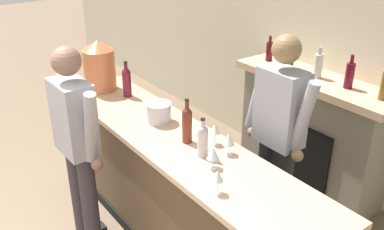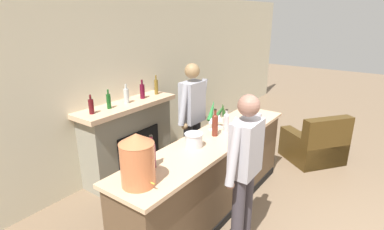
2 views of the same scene
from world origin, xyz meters
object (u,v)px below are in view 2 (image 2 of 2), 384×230
(wine_bottle_rose_blush, at_px, (152,153))
(wine_glass_front_right, at_px, (236,120))
(fireplace_stone, at_px, (129,138))
(wine_glass_front_left, at_px, (254,117))
(armchair_black, at_px, (315,147))
(potted_plant_corner, at_px, (218,118))
(ice_bucket_steel, at_px, (194,140))
(wine_bottle_cabernet_heavy, at_px, (215,124))
(wine_glass_near_bucket, at_px, (219,118))
(copper_dispenser, at_px, (137,159))
(wine_bottle_merlot_tall, at_px, (226,121))
(person_customer, at_px, (244,170))
(person_bartender, at_px, (192,119))
(wine_glass_mid_counter, at_px, (212,121))

(wine_bottle_rose_blush, relative_size, wine_glass_front_right, 2.10)
(fireplace_stone, distance_m, wine_glass_front_left, 1.96)
(armchair_black, distance_m, potted_plant_corner, 2.04)
(ice_bucket_steel, bearing_deg, wine_bottle_cabernet_heavy, -2.64)
(wine_bottle_cabernet_heavy, relative_size, wine_glass_near_bucket, 2.08)
(wine_bottle_cabernet_heavy, bearing_deg, wine_bottle_rose_blush, 176.03)
(copper_dispenser, bearing_deg, wine_bottle_cabernet_heavy, 2.15)
(wine_bottle_cabernet_heavy, distance_m, wine_bottle_merlot_tall, 0.23)
(wine_bottle_rose_blush, distance_m, wine_glass_near_bucket, 1.36)
(person_customer, bearing_deg, person_bartender, 55.82)
(person_customer, relative_size, ice_bucket_steel, 8.22)
(wine_bottle_merlot_tall, xyz_separation_m, wine_glass_mid_counter, (-0.08, 0.17, -0.01))
(ice_bucket_steel, bearing_deg, person_customer, -96.58)
(fireplace_stone, distance_m, wine_glass_mid_counter, 1.50)
(wine_bottle_merlot_tall, bearing_deg, potted_plant_corner, 33.40)
(armchair_black, height_order, wine_glass_near_bucket, wine_glass_near_bucket)
(person_bartender, distance_m, wine_bottle_merlot_tall, 0.65)
(fireplace_stone, bearing_deg, wine_glass_mid_counter, -82.21)
(person_customer, height_order, ice_bucket_steel, person_customer)
(armchair_black, height_order, person_customer, person_customer)
(wine_bottle_merlot_tall, height_order, wine_glass_near_bucket, wine_bottle_merlot_tall)
(armchair_black, bearing_deg, fireplace_stone, 133.37)
(fireplace_stone, relative_size, copper_dispenser, 3.41)
(potted_plant_corner, height_order, wine_bottle_cabernet_heavy, wine_bottle_cabernet_heavy)
(wine_glass_front_right, bearing_deg, ice_bucket_steel, 173.44)
(ice_bucket_steel, relative_size, wine_glass_mid_counter, 1.28)
(wine_bottle_merlot_tall, bearing_deg, wine_bottle_rose_blush, 175.38)
(copper_dispenser, bearing_deg, potted_plant_corner, 20.57)
(wine_glass_front_right, bearing_deg, potted_plant_corner, 36.62)
(person_customer, relative_size, wine_bottle_rose_blush, 5.16)
(potted_plant_corner, height_order, wine_bottle_rose_blush, wine_bottle_rose_blush)
(wine_glass_mid_counter, relative_size, wine_glass_front_left, 1.01)
(wine_bottle_rose_blush, bearing_deg, person_customer, -52.93)
(person_bartender, xyz_separation_m, wine_glass_front_right, (0.04, -0.67, 0.11))
(wine_glass_front_right, bearing_deg, wine_bottle_merlot_tall, 165.32)
(fireplace_stone, bearing_deg, wine_bottle_cabernet_heavy, -88.41)
(potted_plant_corner, relative_size, ice_bucket_steel, 3.47)
(wine_glass_front_left, bearing_deg, fireplace_stone, 110.93)
(wine_bottle_merlot_tall, bearing_deg, wine_glass_front_left, -26.25)
(wine_bottle_cabernet_heavy, bearing_deg, person_customer, -127.21)
(potted_plant_corner, distance_m, wine_glass_mid_counter, 2.51)
(copper_dispenser, bearing_deg, ice_bucket_steel, 4.31)
(copper_dispenser, height_order, wine_glass_near_bucket, copper_dispenser)
(fireplace_stone, bearing_deg, potted_plant_corner, -6.01)
(copper_dispenser, height_order, wine_glass_front_right, copper_dispenser)
(armchair_black, distance_m, person_bartender, 2.33)
(potted_plant_corner, bearing_deg, copper_dispenser, -159.43)
(wine_bottle_cabernet_heavy, bearing_deg, potted_plant_corner, 30.08)
(potted_plant_corner, bearing_deg, wine_glass_front_right, -143.38)
(wine_bottle_cabernet_heavy, xyz_separation_m, wine_glass_near_bucket, (0.31, 0.13, -0.04))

